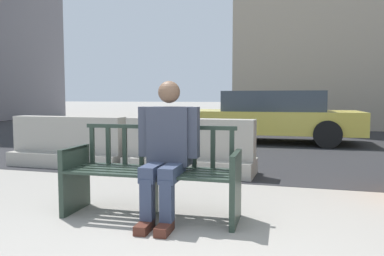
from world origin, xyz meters
name	(u,v)px	position (x,y,z in m)	size (l,w,h in m)	color
street_asphalt	(268,138)	(0.00, 8.70, 0.00)	(120.00, 12.00, 0.01)	#28282B
street_bench	(152,176)	(-0.60, 1.11, 0.40)	(1.70, 0.58, 0.88)	#28382D
seated_person	(167,147)	(-0.42, 1.06, 0.69)	(0.58, 0.73, 1.31)	#383D4C
jersey_barrier_centre	(189,151)	(-0.81, 3.23, 0.34)	(2.03, 0.76, 0.84)	#9E998E
jersey_barrier_left	(69,146)	(-2.95, 3.27, 0.34)	(2.01, 0.71, 0.84)	#9E998E
car_taxi_near	(268,116)	(0.07, 7.65, 0.68)	(4.67, 2.02, 1.32)	#DBC64C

